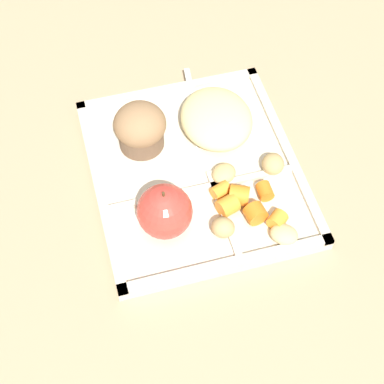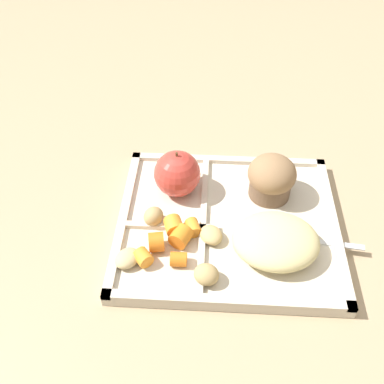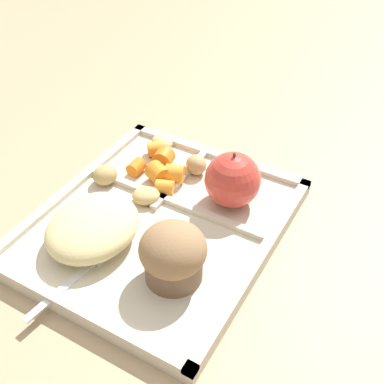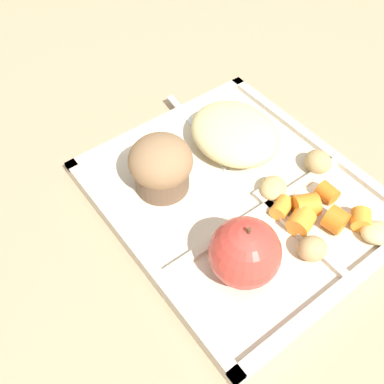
% 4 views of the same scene
% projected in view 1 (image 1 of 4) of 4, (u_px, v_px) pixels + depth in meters
% --- Properties ---
extents(ground, '(6.00, 6.00, 0.00)m').
position_uv_depth(ground, '(195.00, 175.00, 0.87)').
color(ground, tan).
extents(lunch_tray, '(0.32, 0.28, 0.02)m').
position_uv_depth(lunch_tray, '(195.00, 173.00, 0.87)').
color(lunch_tray, beige).
rests_on(lunch_tray, ground).
extents(green_apple, '(0.07, 0.07, 0.08)m').
position_uv_depth(green_apple, '(165.00, 211.00, 0.78)').
color(green_apple, '#C63D33').
rests_on(green_apple, lunch_tray).
extents(bran_muffin, '(0.07, 0.07, 0.07)m').
position_uv_depth(bran_muffin, '(140.00, 128.00, 0.86)').
color(bran_muffin, brown).
rests_on(bran_muffin, lunch_tray).
extents(carrot_slice_diagonal, '(0.04, 0.03, 0.03)m').
position_uv_depth(carrot_slice_diagonal, '(239.00, 195.00, 0.82)').
color(carrot_slice_diagonal, orange).
rests_on(carrot_slice_diagonal, lunch_tray).
extents(carrot_slice_edge, '(0.02, 0.02, 0.02)m').
position_uv_depth(carrot_slice_edge, '(265.00, 191.00, 0.83)').
color(carrot_slice_edge, orange).
rests_on(carrot_slice_edge, lunch_tray).
extents(carrot_slice_near_corner, '(0.03, 0.03, 0.03)m').
position_uv_depth(carrot_slice_near_corner, '(256.00, 213.00, 0.80)').
color(carrot_slice_near_corner, orange).
rests_on(carrot_slice_near_corner, lunch_tray).
extents(carrot_slice_center, '(0.03, 0.03, 0.03)m').
position_uv_depth(carrot_slice_center, '(228.00, 206.00, 0.81)').
color(carrot_slice_center, orange).
rests_on(carrot_slice_center, lunch_tray).
extents(carrot_slice_tilted, '(0.03, 0.03, 0.02)m').
position_uv_depth(carrot_slice_tilted, '(221.00, 191.00, 0.83)').
color(carrot_slice_tilted, orange).
rests_on(carrot_slice_tilted, lunch_tray).
extents(carrot_slice_back, '(0.03, 0.03, 0.02)m').
position_uv_depth(carrot_slice_back, '(277.00, 220.00, 0.80)').
color(carrot_slice_back, orange).
rests_on(carrot_slice_back, lunch_tray).
extents(potato_chunk_corner, '(0.05, 0.05, 0.02)m').
position_uv_depth(potato_chunk_corner, '(284.00, 234.00, 0.79)').
color(potato_chunk_corner, tan).
rests_on(potato_chunk_corner, lunch_tray).
extents(potato_chunk_golden, '(0.05, 0.05, 0.02)m').
position_uv_depth(potato_chunk_golden, '(224.00, 173.00, 0.85)').
color(potato_chunk_golden, tan).
rests_on(potato_chunk_golden, lunch_tray).
extents(potato_chunk_small, '(0.04, 0.04, 0.03)m').
position_uv_depth(potato_chunk_small, '(223.00, 228.00, 0.79)').
color(potato_chunk_small, tan).
rests_on(potato_chunk_small, lunch_tray).
extents(potato_chunk_wedge, '(0.04, 0.04, 0.03)m').
position_uv_depth(potato_chunk_wedge, '(273.00, 164.00, 0.85)').
color(potato_chunk_wedge, tan).
rests_on(potato_chunk_wedge, lunch_tray).
extents(egg_noodle_pile, '(0.12, 0.10, 0.04)m').
position_uv_depth(egg_noodle_pile, '(216.00, 119.00, 0.89)').
color(egg_noodle_pile, beige).
rests_on(egg_noodle_pile, lunch_tray).
extents(meatball_back, '(0.03, 0.03, 0.03)m').
position_uv_depth(meatball_back, '(226.00, 128.00, 0.89)').
color(meatball_back, brown).
rests_on(meatball_back, lunch_tray).
extents(meatball_side, '(0.03, 0.03, 0.03)m').
position_uv_depth(meatball_side, '(233.00, 121.00, 0.89)').
color(meatball_side, brown).
rests_on(meatball_side, lunch_tray).
extents(meatball_front, '(0.03, 0.03, 0.03)m').
position_uv_depth(meatball_front, '(217.00, 103.00, 0.91)').
color(meatball_front, brown).
rests_on(meatball_front, lunch_tray).
extents(meatball_center, '(0.03, 0.03, 0.03)m').
position_uv_depth(meatball_center, '(221.00, 119.00, 0.89)').
color(meatball_center, '#755B4C').
rests_on(meatball_center, lunch_tray).
extents(plastic_fork, '(0.16, 0.03, 0.00)m').
position_uv_depth(plastic_fork, '(195.00, 111.00, 0.92)').
color(plastic_fork, silver).
rests_on(plastic_fork, lunch_tray).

